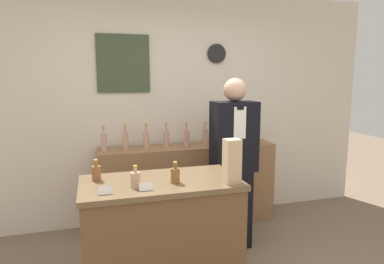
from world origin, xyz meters
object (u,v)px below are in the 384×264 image
at_px(tape_dispenser, 235,180).
at_px(paper_bag, 232,161).
at_px(shopkeeper, 233,165).
at_px(potted_plant, 240,126).

bearing_deg(tape_dispenser, paper_bag, 159.83).
distance_m(paper_bag, tape_dispenser, 0.14).
xyz_separation_m(shopkeeper, paper_bag, (-0.38, -0.84, 0.26)).
bearing_deg(tape_dispenser, potted_plant, 64.76).
height_order(potted_plant, paper_bag, potted_plant).
height_order(paper_bag, tape_dispenser, paper_bag).
xyz_separation_m(potted_plant, paper_bag, (-0.74, -1.50, -0.02)).
xyz_separation_m(paper_bag, tape_dispenser, (0.02, -0.01, -0.14)).
relative_size(shopkeeper, tape_dispenser, 19.03).
xyz_separation_m(potted_plant, tape_dispenser, (-0.71, -1.51, -0.17)).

